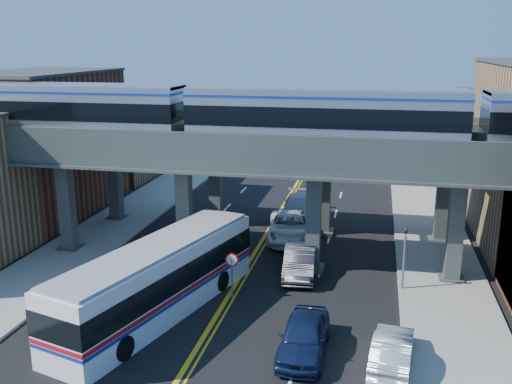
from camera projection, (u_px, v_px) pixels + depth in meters
ground at (211, 325)px, 27.65m from camera, size 120.00×120.00×0.00m
sidewalk_west at (92, 240)px, 39.42m from camera, size 5.00×70.00×0.16m
sidewalk_east at (438, 266)px, 34.76m from camera, size 5.00×70.00×0.16m
building_west_b at (43, 144)px, 45.14m from camera, size 8.00×14.00×11.00m
building_west_c at (116, 137)px, 57.82m from camera, size 8.00×10.00×8.00m
building_east_c at (505, 146)px, 50.21m from camera, size 8.00×10.00×9.00m
elevated_viaduct_near at (247, 162)px, 33.58m from camera, size 52.00×3.60×7.40m
elevated_viaduct_far at (269, 142)px, 40.21m from camera, size 52.00×3.60×7.40m
transit_train at (324, 116)px, 31.98m from camera, size 48.01×3.01×3.51m
stop_sign at (232, 269)px, 29.98m from camera, size 0.76×0.09×2.63m
traffic_signal at (405, 252)px, 30.88m from camera, size 0.15×0.18×4.10m
transit_bus at (158, 280)px, 28.46m from camera, size 6.59×13.85×3.49m
car_lane_a at (304, 336)px, 24.89m from camera, size 2.07×4.98×1.69m
car_lane_b at (300, 261)px, 33.48m from camera, size 2.23×5.24×1.68m
car_lane_c at (290, 227)px, 39.64m from camera, size 3.67×6.67×1.77m
car_lane_d at (299, 207)px, 44.30m from camera, size 3.12×6.31×1.76m
car_parked_curb at (392, 351)px, 23.85m from camera, size 2.05×4.72×1.51m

